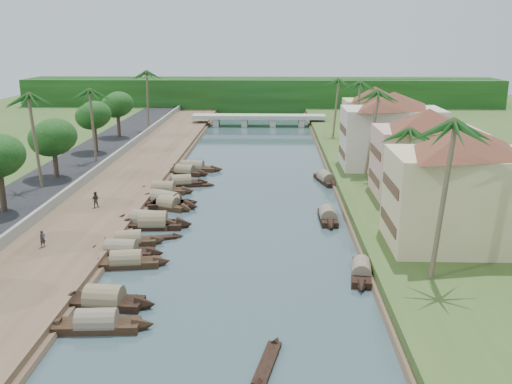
{
  "coord_description": "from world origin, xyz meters",
  "views": [
    {
      "loc": [
        3.09,
        -48.42,
        18.47
      ],
      "look_at": [
        1.26,
        11.66,
        2.0
      ],
      "focal_mm": 40.0,
      "sensor_mm": 36.0,
      "label": 1
    }
  ],
  "objects_px": {
    "building_near": "(463,186)",
    "person_near": "(43,239)",
    "sampan_0": "(97,324)",
    "sampan_1": "(104,301)",
    "bridge": "(259,118)"
  },
  "relations": [
    {
      "from": "sampan_0",
      "to": "building_near",
      "type": "bearing_deg",
      "value": 22.29
    },
    {
      "from": "bridge",
      "to": "building_near",
      "type": "height_order",
      "value": "building_near"
    },
    {
      "from": "building_near",
      "to": "sampan_1",
      "type": "xyz_separation_m",
      "value": [
        -27.74,
        -9.97,
        -5.97
      ]
    },
    {
      "from": "building_near",
      "to": "sampan_1",
      "type": "height_order",
      "value": "building_near"
    },
    {
      "from": "building_near",
      "to": "person_near",
      "type": "relative_size",
      "value": 9.91
    },
    {
      "from": "bridge",
      "to": "sampan_1",
      "type": "xyz_separation_m",
      "value": [
        -8.74,
        -83.97,
        -1.3
      ]
    },
    {
      "from": "bridge",
      "to": "sampan_0",
      "type": "xyz_separation_m",
      "value": [
        -8.27,
        -87.34,
        -1.31
      ]
    },
    {
      "from": "sampan_1",
      "to": "person_near",
      "type": "height_order",
      "value": "person_near"
    },
    {
      "from": "building_near",
      "to": "person_near",
      "type": "xyz_separation_m",
      "value": [
        -35.79,
        -0.56,
        -4.84
      ]
    },
    {
      "from": "sampan_0",
      "to": "person_near",
      "type": "distance_m",
      "value": 15.4
    },
    {
      "from": "person_near",
      "to": "sampan_0",
      "type": "bearing_deg",
      "value": -112.23
    },
    {
      "from": "building_near",
      "to": "sampan_0",
      "type": "distance_m",
      "value": 30.93
    },
    {
      "from": "bridge",
      "to": "sampan_1",
      "type": "bearing_deg",
      "value": -95.95
    },
    {
      "from": "building_near",
      "to": "bridge",
      "type": "bearing_deg",
      "value": 104.39
    },
    {
      "from": "sampan_0",
      "to": "sampan_1",
      "type": "bearing_deg",
      "value": 94.25
    }
  ]
}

